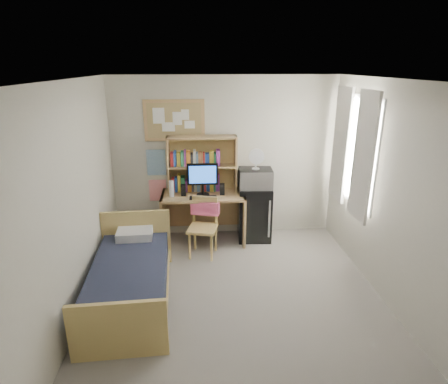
{
  "coord_description": "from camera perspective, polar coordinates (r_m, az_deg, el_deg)",
  "views": [
    {
      "loc": [
        -0.44,
        -3.8,
        2.75
      ],
      "look_at": [
        -0.07,
        1.2,
        1.03
      ],
      "focal_mm": 30.0,
      "sensor_mm": 36.0,
      "label": 1
    }
  ],
  "objects": [
    {
      "name": "floor",
      "position": [
        4.72,
        2.02,
        -16.86
      ],
      "size": [
        3.6,
        4.2,
        0.02
      ],
      "primitive_type": "cube",
      "color": "gray",
      "rests_on": "ground"
    },
    {
      "name": "curtain_right",
      "position": [
        5.93,
        17.36,
        6.9
      ],
      "size": [
        0.04,
        0.55,
        1.7
      ],
      "primitive_type": "cube",
      "color": "beige",
      "rests_on": "wall_right"
    },
    {
      "name": "bed",
      "position": [
        4.76,
        -14.11,
        -13.4
      ],
      "size": [
        0.99,
        1.85,
        0.5
      ],
      "primitive_type": "cube",
      "rotation": [
        0.0,
        0.0,
        0.05
      ],
      "color": "black",
      "rests_on": "floor"
    },
    {
      "name": "hutch",
      "position": [
        5.9,
        -3.33,
        4.26
      ],
      "size": [
        1.08,
        0.28,
        0.89
      ],
      "primitive_type": "cube",
      "rotation": [
        0.0,
        0.0,
        -0.01
      ],
      "color": "tan",
      "rests_on": "desk"
    },
    {
      "name": "bulletin_board",
      "position": [
        5.96,
        -7.57,
        10.77
      ],
      "size": [
        0.94,
        0.03,
        0.64
      ],
      "primitive_type": "cube",
      "color": "tan",
      "rests_on": "wall_back"
    },
    {
      "name": "desk_chair",
      "position": [
        5.58,
        -3.27,
        -5.5
      ],
      "size": [
        0.54,
        0.54,
        0.89
      ],
      "primitive_type": "cube",
      "rotation": [
        0.0,
        0.0,
        -0.24
      ],
      "color": "tan",
      "rests_on": "floor"
    },
    {
      "name": "desk_fan",
      "position": [
        5.85,
        4.89,
        4.9
      ],
      "size": [
        0.25,
        0.25,
        0.3
      ],
      "primitive_type": "cylinder",
      "rotation": [
        0.0,
        0.0,
        -0.05
      ],
      "color": "silver",
      "rests_on": "microwave"
    },
    {
      "name": "mini_fridge",
      "position": [
        6.15,
        4.64,
        -3.16
      ],
      "size": [
        0.55,
        0.55,
        0.89
      ],
      "primitive_type": "cube",
      "rotation": [
        0.0,
        0.0,
        -0.05
      ],
      "color": "black",
      "rests_on": "floor"
    },
    {
      "name": "wall_back",
      "position": [
        6.1,
        0.05,
        5.18
      ],
      "size": [
        3.6,
        0.04,
        2.6
      ],
      "primitive_type": "cube",
      "color": "beige",
      "rests_on": "floor"
    },
    {
      "name": "wall_front",
      "position": [
        2.28,
        8.43,
        -20.8
      ],
      "size": [
        3.6,
        0.04,
        2.6
      ],
      "primitive_type": "cube",
      "color": "beige",
      "rests_on": "floor"
    },
    {
      "name": "window_unit",
      "position": [
        5.58,
        19.1,
        6.0
      ],
      "size": [
        0.1,
        1.4,
        1.7
      ],
      "primitive_type": "cube",
      "color": "white",
      "rests_on": "wall_right"
    },
    {
      "name": "desk",
      "position": [
        6.03,
        -3.16,
        -3.94
      ],
      "size": [
        1.31,
        0.66,
        0.82
      ],
      "primitive_type": "cube",
      "rotation": [
        0.0,
        0.0,
        -0.01
      ],
      "color": "tan",
      "rests_on": "floor"
    },
    {
      "name": "ceiling",
      "position": [
        3.83,
        2.48,
        16.67
      ],
      "size": [
        3.6,
        4.2,
        0.02
      ],
      "primitive_type": "cube",
      "color": "silver",
      "rests_on": "wall_back"
    },
    {
      "name": "curtain_left",
      "position": [
        5.21,
        20.46,
        4.99
      ],
      "size": [
        0.04,
        0.55,
        1.7
      ],
      "primitive_type": "cube",
      "color": "beige",
      "rests_on": "wall_right"
    },
    {
      "name": "poster_japan",
      "position": [
        6.25,
        -10.05,
        0.26
      ],
      "size": [
        0.28,
        0.01,
        0.36
      ],
      "primitive_type": "cube",
      "color": "red",
      "rests_on": "wall_back"
    },
    {
      "name": "keyboard",
      "position": [
        5.69,
        -3.21,
        -0.85
      ],
      "size": [
        0.41,
        0.13,
        0.02
      ],
      "primitive_type": "cube",
      "rotation": [
        0.0,
        0.0,
        -0.01
      ],
      "color": "black",
      "rests_on": "desk"
    },
    {
      "name": "pillow",
      "position": [
        5.27,
        -13.45,
        -6.23
      ],
      "size": [
        0.49,
        0.35,
        0.11
      ],
      "primitive_type": "cube",
      "rotation": [
        0.0,
        0.0,
        0.05
      ],
      "color": "silver",
      "rests_on": "bed"
    },
    {
      "name": "wall_right",
      "position": [
        4.65,
        24.88,
        -1.08
      ],
      "size": [
        0.04,
        4.2,
        2.6
      ],
      "primitive_type": "cube",
      "color": "beige",
      "rests_on": "floor"
    },
    {
      "name": "microwave",
      "position": [
        5.93,
        4.81,
        2.09
      ],
      "size": [
        0.54,
        0.42,
        0.3
      ],
      "primitive_type": "cube",
      "rotation": [
        0.0,
        0.0,
        -0.05
      ],
      "color": "silver",
      "rests_on": "mini_fridge"
    },
    {
      "name": "wall_left",
      "position": [
        4.29,
        -22.42,
        -2.31
      ],
      "size": [
        0.04,
        4.2,
        2.6
      ],
      "primitive_type": "cube",
      "color": "beige",
      "rests_on": "floor"
    },
    {
      "name": "speaker_left",
      "position": [
        5.81,
        -6.2,
        0.29
      ],
      "size": [
        0.07,
        0.07,
        0.18
      ],
      "primitive_type": "cube",
      "rotation": [
        0.0,
        0.0,
        -0.01
      ],
      "color": "black",
      "rests_on": "desk"
    },
    {
      "name": "hoodie",
      "position": [
        5.67,
        -2.88,
        -2.43
      ],
      "size": [
        0.45,
        0.23,
        0.2
      ],
      "primitive_type": "cube",
      "rotation": [
        0.0,
        0.0,
        -0.24
      ],
      "color": "#FA5F8E",
      "rests_on": "desk_chair"
    },
    {
      "name": "water_bottle",
      "position": [
        5.77,
        -8.01,
        0.48
      ],
      "size": [
        0.07,
        0.07,
        0.25
      ],
      "primitive_type": "cylinder",
      "rotation": [
        0.0,
        0.0,
        -0.01
      ],
      "color": "silver",
      "rests_on": "desk"
    },
    {
      "name": "monitor",
      "position": [
        5.75,
        -3.27,
        1.89
      ],
      "size": [
        0.47,
        0.04,
        0.5
      ],
      "primitive_type": "cube",
      "rotation": [
        0.0,
        0.0,
        -0.01
      ],
      "color": "black",
      "rests_on": "desk"
    },
    {
      "name": "poster_wave",
      "position": [
        6.12,
        -10.3,
        4.44
      ],
      "size": [
        0.3,
        0.01,
        0.42
      ],
      "primitive_type": "cube",
      "color": "#286AA2",
      "rests_on": "wall_back"
    },
    {
      "name": "speaker_right",
      "position": [
        5.81,
        -0.28,
        0.43
      ],
      "size": [
        0.07,
        0.07,
        0.18
      ],
      "primitive_type": "cube",
      "rotation": [
        0.0,
        0.0,
        -0.01
      ],
      "color": "black",
      "rests_on": "desk"
    }
  ]
}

